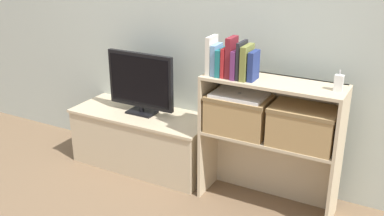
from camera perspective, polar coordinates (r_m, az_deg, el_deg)
name	(u,v)px	position (r m, az deg, el deg)	size (l,w,h in m)	color
ground_plane	(182,192)	(3.29, -1.27, -10.66)	(16.00, 16.00, 0.00)	brown
wall_back	(214,15)	(3.25, 2.75, 11.73)	(10.00, 0.05, 2.40)	#B2BCB2
tv_stand	(143,139)	(3.57, -6.23, -3.97)	(1.11, 0.45, 0.45)	#CCB793
tv	(140,82)	(3.39, -6.56, 3.28)	(0.55, 0.14, 0.47)	black
bookshelf_lower_tier	(271,159)	(3.10, 9.96, -6.39)	(0.90, 0.30, 0.51)	#CCB793
bookshelf_upper_tier	(275,98)	(2.92, 10.47, 1.21)	(0.90, 0.30, 0.38)	#CCB793
book_ivory	(212,55)	(2.89, 2.50, 6.73)	(0.03, 0.13, 0.25)	silver
book_skyblue	(216,60)	(2.88, 3.13, 6.17)	(0.03, 0.12, 0.20)	#709ECC
book_teal	(222,62)	(2.87, 3.80, 5.85)	(0.03, 0.14, 0.18)	#1E7075
book_crimson	(226,62)	(2.86, 4.38, 5.89)	(0.02, 0.14, 0.19)	#B22328
book_maroon	(231,57)	(2.84, 5.02, 6.45)	(0.04, 0.13, 0.26)	maroon
book_plum	(237,64)	(2.83, 5.74, 5.62)	(0.03, 0.16, 0.18)	#6B2D66
book_charcoal	(242,60)	(2.81, 6.31, 6.06)	(0.02, 0.14, 0.24)	#232328
book_olive	(247,62)	(2.80, 6.98, 5.77)	(0.04, 0.15, 0.22)	olive
book_navy	(254,66)	(2.79, 7.82, 5.33)	(0.04, 0.12, 0.18)	navy
baby_monitor	(339,83)	(2.72, 18.13, 3.06)	(0.05, 0.03, 0.13)	white
storage_basket_left	(239,112)	(2.96, 5.96, -0.57)	(0.41, 0.27, 0.25)	tan
storage_basket_right	(303,125)	(2.84, 13.96, -2.10)	(0.41, 0.27, 0.25)	tan
laptop	(239,95)	(2.92, 6.05, 1.69)	(0.34, 0.24, 0.02)	white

